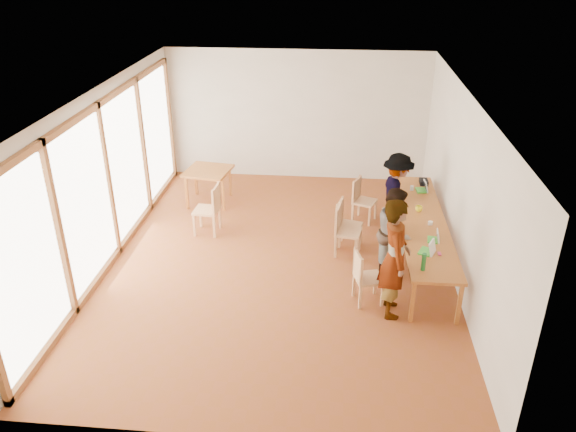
# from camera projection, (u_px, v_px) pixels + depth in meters

# --- Properties ---
(ground) EXTENTS (8.00, 8.00, 0.00)m
(ground) POSITION_uv_depth(u_px,v_px,m) (279.00, 260.00, 10.03)
(ground) COLOR brown
(ground) RESTS_ON ground
(wall_back) EXTENTS (6.00, 0.10, 3.00)m
(wall_back) POSITION_uv_depth(u_px,v_px,m) (297.00, 116.00, 12.93)
(wall_back) COLOR beige
(wall_back) RESTS_ON ground
(wall_front) EXTENTS (6.00, 0.10, 3.00)m
(wall_front) POSITION_uv_depth(u_px,v_px,m) (236.00, 334.00, 5.80)
(wall_front) COLOR beige
(wall_front) RESTS_ON ground
(wall_right) EXTENTS (0.10, 8.00, 3.00)m
(wall_right) POSITION_uv_depth(u_px,v_px,m) (461.00, 190.00, 9.12)
(wall_right) COLOR beige
(wall_right) RESTS_ON ground
(window_wall) EXTENTS (0.10, 8.00, 3.00)m
(window_wall) POSITION_uv_depth(u_px,v_px,m) (107.00, 177.00, 9.61)
(window_wall) COLOR white
(window_wall) RESTS_ON ground
(ceiling) EXTENTS (6.00, 8.00, 0.04)m
(ceiling) POSITION_uv_depth(u_px,v_px,m) (277.00, 93.00, 8.69)
(ceiling) COLOR white
(ceiling) RESTS_ON wall_back
(communal_table) EXTENTS (0.80, 4.00, 0.75)m
(communal_table) POSITION_uv_depth(u_px,v_px,m) (422.00, 223.00, 9.82)
(communal_table) COLOR #B56D28
(communal_table) RESTS_ON ground
(side_table) EXTENTS (0.90, 0.90, 0.75)m
(side_table) POSITION_uv_depth(u_px,v_px,m) (208.00, 173.00, 11.97)
(side_table) COLOR #B56D28
(side_table) RESTS_ON ground
(chair_near) EXTENTS (0.51, 0.51, 0.47)m
(chair_near) POSITION_uv_depth(u_px,v_px,m) (363.00, 272.00, 8.66)
(chair_near) COLOR tan
(chair_near) RESTS_ON ground
(chair_mid) EXTENTS (0.52, 0.52, 0.49)m
(chair_mid) POSITION_uv_depth(u_px,v_px,m) (344.00, 219.00, 10.26)
(chair_mid) COLOR tan
(chair_mid) RESTS_ON ground
(chair_far) EXTENTS (0.51, 0.51, 0.50)m
(chair_far) POSITION_uv_depth(u_px,v_px,m) (343.00, 225.00, 10.01)
(chair_far) COLOR tan
(chair_far) RESTS_ON ground
(chair_empty) EXTENTS (0.54, 0.54, 0.48)m
(chair_empty) POSITION_uv_depth(u_px,v_px,m) (361.00, 195.00, 11.25)
(chair_empty) COLOR tan
(chair_empty) RESTS_ON ground
(chair_spare) EXTENTS (0.49, 0.49, 0.53)m
(chair_spare) POSITION_uv_depth(u_px,v_px,m) (211.00, 204.00, 10.72)
(chair_spare) COLOR tan
(chair_spare) RESTS_ON ground
(person_near) EXTENTS (0.49, 0.72, 1.90)m
(person_near) POSITION_uv_depth(u_px,v_px,m) (395.00, 258.00, 8.25)
(person_near) COLOR gray
(person_near) RESTS_ON ground
(person_mid) EXTENTS (0.68, 0.83, 1.56)m
(person_mid) POSITION_uv_depth(u_px,v_px,m) (394.00, 232.00, 9.35)
(person_mid) COLOR gray
(person_mid) RESTS_ON ground
(person_far) EXTENTS (0.78, 1.13, 1.61)m
(person_far) POSITION_uv_depth(u_px,v_px,m) (396.00, 194.00, 10.67)
(person_far) COLOR gray
(person_far) RESTS_ON ground
(laptop_near) EXTENTS (0.31, 0.32, 0.22)m
(laptop_near) POSITION_uv_depth(u_px,v_px,m) (429.00, 250.00, 8.75)
(laptop_near) COLOR green
(laptop_near) RESTS_ON communal_table
(laptop_mid) EXTENTS (0.22, 0.25, 0.19)m
(laptop_mid) POSITION_uv_depth(u_px,v_px,m) (435.00, 238.00, 9.11)
(laptop_mid) COLOR green
(laptop_mid) RESTS_ON communal_table
(laptop_far) EXTENTS (0.24, 0.27, 0.21)m
(laptop_far) POSITION_uv_depth(u_px,v_px,m) (423.00, 188.00, 10.91)
(laptop_far) COLOR green
(laptop_far) RESTS_ON communal_table
(yellow_mug) EXTENTS (0.14, 0.14, 0.10)m
(yellow_mug) POSITION_uv_depth(u_px,v_px,m) (419.00, 209.00, 10.10)
(yellow_mug) COLOR yellow
(yellow_mug) RESTS_ON communal_table
(green_bottle) EXTENTS (0.07, 0.07, 0.28)m
(green_bottle) POSITION_uv_depth(u_px,v_px,m) (424.00, 262.00, 8.26)
(green_bottle) COLOR #1D6A2D
(green_bottle) RESTS_ON communal_table
(clear_glass) EXTENTS (0.07, 0.07, 0.09)m
(clear_glass) POSITION_uv_depth(u_px,v_px,m) (412.00, 188.00, 10.96)
(clear_glass) COLOR silver
(clear_glass) RESTS_ON communal_table
(condiment_cup) EXTENTS (0.08, 0.08, 0.06)m
(condiment_cup) POSITION_uv_depth(u_px,v_px,m) (430.00, 223.00, 9.64)
(condiment_cup) COLOR white
(condiment_cup) RESTS_ON communal_table
(pink_phone) EXTENTS (0.05, 0.10, 0.01)m
(pink_phone) POSITION_uv_depth(u_px,v_px,m) (439.00, 254.00, 8.74)
(pink_phone) COLOR #F33C88
(pink_phone) RESTS_ON communal_table
(black_pouch) EXTENTS (0.16, 0.26, 0.09)m
(black_pouch) POSITION_uv_depth(u_px,v_px,m) (424.00, 182.00, 11.23)
(black_pouch) COLOR black
(black_pouch) RESTS_ON communal_table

